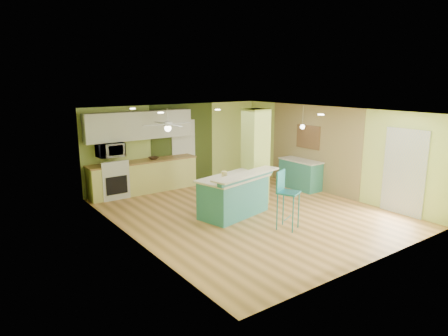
{
  "coord_description": "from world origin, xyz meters",
  "views": [
    {
      "loc": [
        -6.02,
        -7.34,
        3.24
      ],
      "look_at": [
        -0.43,
        0.4,
        1.11
      ],
      "focal_mm": 32.0,
      "sensor_mm": 36.0,
      "label": 1
    }
  ],
  "objects_px": {
    "canister": "(224,175)",
    "fruit_bowl": "(153,158)",
    "bar_stool": "(285,190)",
    "peninsula": "(234,195)",
    "side_counter": "(300,174)"
  },
  "relations": [
    {
      "from": "peninsula",
      "to": "fruit_bowl",
      "type": "distance_m",
      "value": 3.25
    },
    {
      "from": "peninsula",
      "to": "bar_stool",
      "type": "relative_size",
      "value": 1.63
    },
    {
      "from": "bar_stool",
      "to": "canister",
      "type": "xyz_separation_m",
      "value": [
        -0.66,
        1.35,
        0.17
      ]
    },
    {
      "from": "bar_stool",
      "to": "fruit_bowl",
      "type": "height_order",
      "value": "bar_stool"
    },
    {
      "from": "peninsula",
      "to": "fruit_bowl",
      "type": "bearing_deg",
      "value": 87.3
    },
    {
      "from": "canister",
      "to": "fruit_bowl",
      "type": "bearing_deg",
      "value": 95.07
    },
    {
      "from": "side_counter",
      "to": "fruit_bowl",
      "type": "distance_m",
      "value": 4.41
    },
    {
      "from": "side_counter",
      "to": "canister",
      "type": "distance_m",
      "value": 3.53
    },
    {
      "from": "peninsula",
      "to": "bar_stool",
      "type": "distance_m",
      "value": 1.45
    },
    {
      "from": "bar_stool",
      "to": "peninsula",
      "type": "bearing_deg",
      "value": 80.52
    },
    {
      "from": "peninsula",
      "to": "fruit_bowl",
      "type": "xyz_separation_m",
      "value": [
        -0.58,
        3.17,
        0.47
      ]
    },
    {
      "from": "fruit_bowl",
      "to": "peninsula",
      "type": "bearing_deg",
      "value": -79.68
    },
    {
      "from": "peninsula",
      "to": "canister",
      "type": "distance_m",
      "value": 0.61
    },
    {
      "from": "side_counter",
      "to": "fruit_bowl",
      "type": "xyz_separation_m",
      "value": [
        -3.67,
        2.39,
        0.53
      ]
    },
    {
      "from": "side_counter",
      "to": "fruit_bowl",
      "type": "height_order",
      "value": "fruit_bowl"
    }
  ]
}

